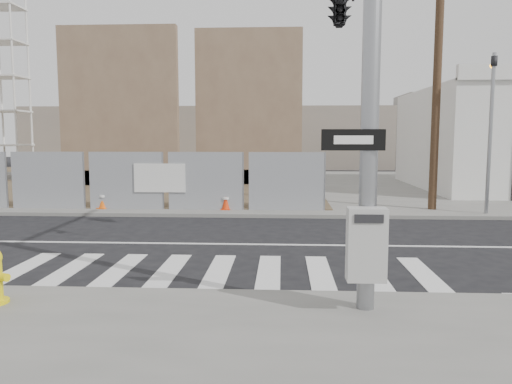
{
  "coord_description": "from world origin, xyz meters",
  "views": [
    {
      "loc": [
        1.25,
        -12.08,
        2.68
      ],
      "look_at": [
        0.66,
        -0.8,
        1.4
      ],
      "focal_mm": 35.0,
      "sensor_mm": 36.0,
      "label": 1
    }
  ],
  "objects_px": {
    "traffic_cone_c": "(103,199)",
    "traffic_cone_d": "(226,201)",
    "signal_pole": "(347,27)",
    "crane_tower": "(4,26)"
  },
  "relations": [
    {
      "from": "traffic_cone_c",
      "to": "traffic_cone_d",
      "type": "height_order",
      "value": "traffic_cone_c"
    },
    {
      "from": "signal_pole",
      "to": "crane_tower",
      "type": "relative_size",
      "value": 0.39
    },
    {
      "from": "signal_pole",
      "to": "traffic_cone_c",
      "type": "distance_m",
      "value": 11.26
    },
    {
      "from": "signal_pole",
      "to": "crane_tower",
      "type": "distance_m",
      "value": 26.21
    },
    {
      "from": "crane_tower",
      "to": "traffic_cone_c",
      "type": "relative_size",
      "value": 26.39
    },
    {
      "from": "traffic_cone_d",
      "to": "crane_tower",
      "type": "bearing_deg",
      "value": 140.03
    },
    {
      "from": "signal_pole",
      "to": "traffic_cone_c",
      "type": "relative_size",
      "value": 10.18
    },
    {
      "from": "traffic_cone_c",
      "to": "traffic_cone_d",
      "type": "bearing_deg",
      "value": -0.73
    },
    {
      "from": "signal_pole",
      "to": "traffic_cone_c",
      "type": "height_order",
      "value": "signal_pole"
    },
    {
      "from": "crane_tower",
      "to": "traffic_cone_c",
      "type": "distance_m",
      "value": 17.72
    }
  ]
}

